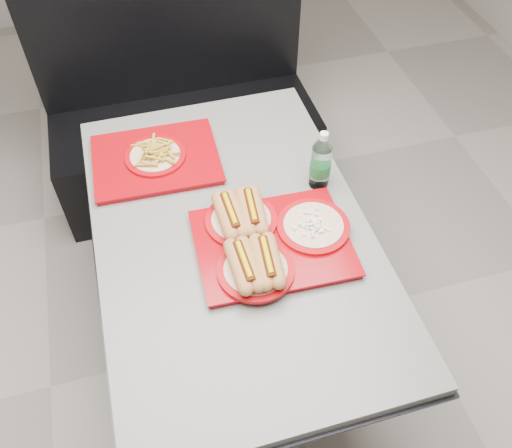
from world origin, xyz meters
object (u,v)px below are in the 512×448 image
object	(u,v)px
tray_far	(156,157)
water_bottle	(321,163)
diner_table	(234,260)
tray_near	(266,239)
booth_bench	(182,115)

from	to	relation	value
tray_far	water_bottle	world-z (taller)	water_bottle
diner_table	tray_far	bearing A→B (deg)	115.87
diner_table	tray_far	world-z (taller)	tray_far
water_bottle	tray_far	bearing A→B (deg)	153.70
water_bottle	tray_near	bearing A→B (deg)	-139.25
booth_bench	water_bottle	bearing A→B (deg)	-70.05
tray_near	tray_far	distance (m)	0.57
tray_near	diner_table	bearing A→B (deg)	131.57
booth_bench	water_bottle	world-z (taller)	booth_bench
booth_bench	water_bottle	distance (m)	1.12
diner_table	booth_bench	bearing A→B (deg)	90.00
diner_table	tray_near	world-z (taller)	tray_near
tray_near	water_bottle	xyz separation A→B (m)	(0.26, 0.23, 0.06)
diner_table	tray_near	size ratio (longest dim) A/B	2.74
water_bottle	booth_bench	bearing A→B (deg)	109.95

